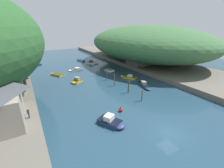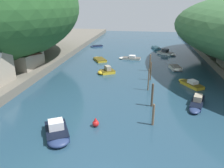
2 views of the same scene
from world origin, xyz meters
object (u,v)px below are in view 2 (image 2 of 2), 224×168
object	(u,v)px
boat_navy_launch	(156,48)
boat_small_dinghy	(57,133)
boat_yellow_tender	(190,83)
boat_red_skiff	(106,71)
boat_far_upstream	(130,58)
boat_near_quay	(176,68)
boat_mid_channel	(197,104)
channel_buoy_near	(96,123)
boat_white_cruiser	(167,53)
boat_open_rowboat	(99,59)
boathouse_shed	(21,57)
boat_far_right_bank	(96,46)

from	to	relation	value
boat_navy_launch	boat_small_dinghy	bearing A→B (deg)	-117.30
boat_yellow_tender	boat_red_skiff	bearing A→B (deg)	133.10
boat_red_skiff	boat_yellow_tender	world-z (taller)	boat_red_skiff
boat_far_upstream	boat_near_quay	size ratio (longest dim) A/B	1.34
boat_red_skiff	boat_mid_channel	bearing A→B (deg)	-161.22
boat_near_quay	channel_buoy_near	distance (m)	26.22
boat_red_skiff	boat_white_cruiser	bearing A→B (deg)	-65.66
boat_open_rowboat	boat_mid_channel	bearing A→B (deg)	-81.28
boat_red_skiff	boat_open_rowboat	world-z (taller)	boat_red_skiff
boathouse_shed	boat_far_upstream	bearing A→B (deg)	36.93
boat_near_quay	boat_navy_launch	xyz separation A→B (m)	(-3.38, 21.37, -0.05)
boathouse_shed	boat_far_upstream	xyz separation A→B (m)	(19.37, 14.56, -3.01)
boat_white_cruiser	boat_small_dinghy	xyz separation A→B (m)	(-14.12, -40.31, 0.06)
boat_navy_launch	boat_open_rowboat	world-z (taller)	boat_navy_launch
boat_near_quay	boat_small_dinghy	size ratio (longest dim) A/B	0.79
boat_mid_channel	boat_white_cruiser	xyz separation A→B (m)	(-1.37, 30.89, 0.01)
boat_navy_launch	boat_white_cruiser	distance (m)	7.75
boat_navy_launch	channel_buoy_near	xyz separation A→B (m)	(-7.98, -45.00, 0.12)
boat_far_right_bank	boat_open_rowboat	world-z (taller)	boat_open_rowboat
boat_navy_launch	boat_yellow_tender	distance (m)	30.47
boathouse_shed	boat_mid_channel	xyz separation A→B (m)	(30.08, -9.84, -2.89)
channel_buoy_near	boat_mid_channel	bearing A→B (deg)	29.57
boat_white_cruiser	boathouse_shed	bearing A→B (deg)	-15.11
boat_open_rowboat	channel_buoy_near	bearing A→B (deg)	-108.82
boat_near_quay	boat_far_upstream	bearing A→B (deg)	-50.47
boat_mid_channel	boat_yellow_tender	world-z (taller)	boat_mid_channel
boat_near_quay	boat_small_dinghy	xyz separation A→B (m)	(-14.78, -26.20, 0.13)
boat_white_cruiser	boat_yellow_tender	world-z (taller)	boat_white_cruiser
boathouse_shed	boat_near_quay	xyz separation A→B (m)	(29.37, 6.94, -2.94)
boat_far_upstream	boat_white_cruiser	distance (m)	11.37
boat_white_cruiser	boat_open_rowboat	distance (m)	18.57
boat_near_quay	boat_red_skiff	bearing A→B (deg)	4.95
boat_near_quay	boat_white_cruiser	distance (m)	14.13
channel_buoy_near	boat_small_dinghy	bearing A→B (deg)	-143.03
boathouse_shed	boat_open_rowboat	world-z (taller)	boathouse_shed
boathouse_shed	boat_white_cruiser	bearing A→B (deg)	36.25
boat_navy_launch	boat_mid_channel	bearing A→B (deg)	-97.71
boat_red_skiff	boat_yellow_tender	size ratio (longest dim) A/B	0.74
boat_near_quay	boathouse_shed	bearing A→B (deg)	0.13
boat_open_rowboat	boat_yellow_tender	bearing A→B (deg)	-67.74
boathouse_shed	boat_yellow_tender	xyz separation A→B (m)	(30.60, -1.81, -2.95)
boat_white_cruiser	channel_buoy_near	bearing A→B (deg)	22.81
boat_yellow_tender	channel_buoy_near	size ratio (longest dim) A/B	4.64
boat_navy_launch	boat_open_rowboat	xyz separation A→B (m)	(-13.71, -15.93, -0.06)
boat_near_quay	boat_open_rowboat	distance (m)	17.93
boat_white_cruiser	boat_small_dinghy	distance (m)	42.71
boat_far_upstream	boat_red_skiff	bearing A→B (deg)	167.29
boat_far_right_bank	boat_yellow_tender	size ratio (longest dim) A/B	0.78
boat_navy_launch	boat_far_right_bank	distance (m)	18.15
boat_white_cruiser	boat_open_rowboat	xyz separation A→B (m)	(-16.42, -8.68, -0.18)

